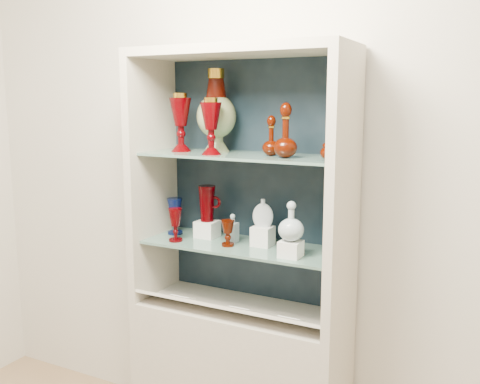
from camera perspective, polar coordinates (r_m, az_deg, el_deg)
The scene contains 30 objects.
wall_back at distance 2.60m, azimuth 2.21°, elevation 2.91°, with size 3.50×0.02×2.80m, color beige.
cabinet_base at distance 2.73m, azimuth -0.00°, elevation -19.48°, with size 1.00×0.40×0.75m, color #B8AF9C.
cabinet_back_panel at distance 2.58m, azimuth 1.92°, elevation 1.19°, with size 0.98×0.02×1.15m, color black.
cabinet_side_left at distance 2.66m, azimuth -9.24°, elevation 1.33°, with size 0.04×0.40×1.15m, color #B8AF9C.
cabinet_side_right at distance 2.24m, azimuth 11.01°, elevation -0.33°, with size 0.04×0.40×1.15m, color #B8AF9C.
cabinet_top_cap at distance 2.39m, azimuth -0.00°, elevation 14.80°, with size 1.00×0.40×0.04m, color #B8AF9C.
shelf_lower at distance 2.49m, azimuth 0.21°, elevation -5.74°, with size 0.92×0.34×0.01m, color slate.
shelf_upper at distance 2.41m, azimuth 0.22°, elevation 3.91°, with size 0.92×0.34×0.01m, color slate.
label_ledge at distance 2.47m, azimuth -1.19°, elevation -12.38°, with size 0.92×0.18×0.01m, color #B8AF9C.
label_card_0 at distance 2.58m, azimuth -6.07°, elevation -11.07°, with size 0.10×0.07×0.00m, color white.
label_card_1 at distance 2.43m, azimuth 0.24°, elevation -12.33°, with size 0.10×0.07×0.00m, color white.
label_card_2 at distance 2.35m, azimuth 5.50°, elevation -13.26°, with size 0.10×0.07×0.00m, color white.
pedestal_lamp_left at distance 2.56m, azimuth -6.34°, elevation 7.39°, with size 0.10×0.10×0.27m, color #430002, non-canonical shape.
pedestal_lamp_right at distance 2.39m, azimuth -3.10°, elevation 7.01°, with size 0.10×0.10×0.25m, color #430002, non-canonical shape.
enamel_urn at distance 2.54m, azimuth -2.54°, elevation 8.68°, with size 0.19×0.19×0.38m, color #0F3E18, non-canonical shape.
ruby_decanter_a at distance 2.26m, azimuth 4.89°, elevation 6.92°, with size 0.10×0.10×0.26m, color #3F0C00, non-canonical shape.
ruby_decanter_b at distance 2.34m, azimuth 3.36°, elevation 6.14°, with size 0.08×0.08×0.19m, color #3F0C00, non-canonical shape.
lidded_bowl at distance 2.18m, azimuth 9.65°, elevation 4.54°, with size 0.08×0.08×0.09m, color #3F0C00, non-canonical shape.
cobalt_goblet at distance 2.68m, azimuth -6.95°, elevation -2.57°, with size 0.08×0.08×0.18m, color #07113F, non-canonical shape.
ruby_goblet_tall at distance 2.55m, azimuth -6.91°, elevation -3.50°, with size 0.07×0.07×0.16m, color #430002, non-canonical shape.
ruby_goblet_small at distance 2.45m, azimuth -1.31°, elevation -4.41°, with size 0.06×0.06×0.12m, color #3F0C00, non-canonical shape.
riser_ruby_pitcher at distance 2.62m, azimuth -3.52°, elevation -3.96°, with size 0.10×0.10×0.08m, color silver.
ruby_pitcher at distance 2.59m, azimuth -3.55°, elevation -1.23°, with size 0.13×0.08×0.17m, color #430002, non-canonical shape.
clear_square_bottle at distance 2.52m, azimuth -0.79°, elevation -3.85°, with size 0.05×0.05×0.14m, color #9AAFB6, non-canonical shape.
riser_flat_flask at distance 2.46m, azimuth 2.44°, elevation -4.72°, with size 0.09×0.09×0.09m, color silver.
flat_flask at distance 2.44m, azimuth 2.46°, elevation -2.19°, with size 0.09×0.04×0.13m, color silver, non-canonical shape.
riser_clear_round_decanter at distance 2.30m, azimuth 5.43°, elevation -6.07°, with size 0.09×0.09×0.07m, color silver.
clear_round_decanter at distance 2.27m, azimuth 5.48°, elevation -3.22°, with size 0.11×0.11×0.16m, color #9AAFB6, non-canonical shape.
riser_cameo_medallion at distance 2.36m, azimuth 10.36°, elevation -5.36°, with size 0.08×0.08×0.10m, color silver.
cameo_medallion at distance 2.34m, azimuth 10.45°, elevation -2.53°, with size 0.12×0.04×0.14m, color black, non-canonical shape.
Camera 1 is at (1.08, -0.59, 1.71)m, focal length 40.00 mm.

